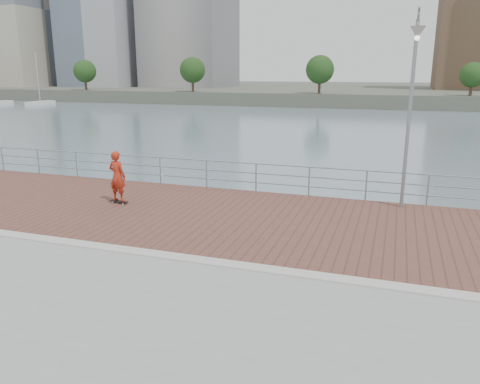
% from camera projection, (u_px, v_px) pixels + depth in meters
% --- Properties ---
extents(water, '(400.00, 400.00, 0.00)m').
position_uv_depth(water, '(215.00, 337.00, 11.85)').
color(water, slate).
rests_on(water, ground).
extents(brick_lane, '(40.00, 6.80, 0.02)m').
position_uv_depth(brick_lane, '(256.00, 220.00, 14.64)').
color(brick_lane, brown).
rests_on(brick_lane, seawall).
extents(curb, '(40.00, 0.40, 0.06)m').
position_uv_depth(curb, '(214.00, 262.00, 11.34)').
color(curb, '#B7B5AD').
rests_on(curb, seawall).
extents(far_shore, '(320.00, 95.00, 2.50)m').
position_uv_depth(far_shore, '(384.00, 91.00, 123.93)').
color(far_shore, '#4C5142').
rests_on(far_shore, ground).
extents(guardrail, '(39.06, 0.06, 1.13)m').
position_uv_depth(guardrail, '(282.00, 176.00, 17.59)').
color(guardrail, '#8C9EA8').
rests_on(guardrail, brick_lane).
extents(street_lamp, '(0.45, 1.30, 6.11)m').
position_uv_depth(street_lamp, '(413.00, 77.00, 14.48)').
color(street_lamp, gray).
rests_on(street_lamp, brick_lane).
extents(skateboard, '(0.71, 0.26, 0.08)m').
position_uv_depth(skateboard, '(119.00, 201.00, 16.42)').
color(skateboard, black).
rests_on(skateboard, brick_lane).
extents(skateboarder, '(0.69, 0.49, 1.77)m').
position_uv_depth(skateboarder, '(117.00, 176.00, 16.19)').
color(skateboarder, '#AD2A17').
rests_on(skateboarder, skateboard).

